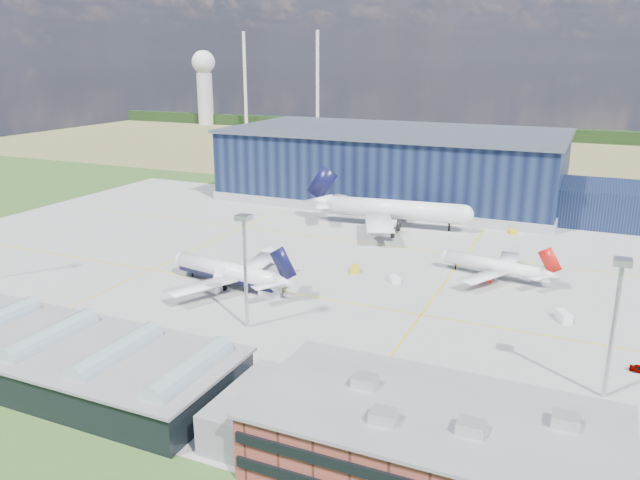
{
  "coord_description": "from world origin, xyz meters",
  "views": [
    {
      "loc": [
        69.99,
        -128.12,
        51.54
      ],
      "look_at": [
        7.77,
        10.25,
        7.02
      ],
      "focal_mm": 35.0,
      "sensor_mm": 36.0,
      "label": 1
    }
  ],
  "objects_px": {
    "gse_tug_c": "(512,232)",
    "airstair": "(224,280)",
    "gse_van_c": "(391,398)",
    "car_b": "(408,413)",
    "gse_cart_a": "(268,252)",
    "airliner_widebody": "(395,200)",
    "light_mast_center": "(245,253)",
    "gse_van_a": "(270,292)",
    "ops_building": "(433,443)",
    "gse_tug_a": "(355,269)",
    "airliner_red": "(493,258)",
    "gse_tug_b": "(281,286)",
    "hangar": "(401,169)",
    "light_mast_east": "(616,306)",
    "gse_van_b": "(564,317)",
    "airliner_navy": "(227,262)",
    "gse_cart_b": "(394,279)"
  },
  "relations": [
    {
      "from": "gse_tug_c",
      "to": "airstair",
      "type": "xyz_separation_m",
      "value": [
        -55.04,
        -74.79,
        1.02
      ]
    },
    {
      "from": "gse_van_c",
      "to": "car_b",
      "type": "bearing_deg",
      "value": -146.61
    },
    {
      "from": "gse_cart_a",
      "to": "gse_tug_c",
      "type": "height_order",
      "value": "gse_cart_a"
    },
    {
      "from": "airliner_widebody",
      "to": "light_mast_center",
      "type": "bearing_deg",
      "value": -98.36
    },
    {
      "from": "light_mast_center",
      "to": "gse_van_a",
      "type": "distance_m",
      "value": 21.96
    },
    {
      "from": "airstair",
      "to": "car_b",
      "type": "xyz_separation_m",
      "value": [
        54.8,
        -35.21,
        -1.14
      ]
    },
    {
      "from": "ops_building",
      "to": "gse_tug_a",
      "type": "distance_m",
      "value": 79.23
    },
    {
      "from": "ops_building",
      "to": "car_b",
      "type": "bearing_deg",
      "value": 119.11
    },
    {
      "from": "airliner_red",
      "to": "airliner_widebody",
      "type": "distance_m",
      "value": 50.93
    },
    {
      "from": "light_mast_center",
      "to": "gse_tug_a",
      "type": "distance_m",
      "value": 43.02
    },
    {
      "from": "gse_tug_b",
      "to": "gse_van_a",
      "type": "bearing_deg",
      "value": -89.99
    },
    {
      "from": "gse_tug_b",
      "to": "hangar",
      "type": "bearing_deg",
      "value": 87.17
    },
    {
      "from": "light_mast_center",
      "to": "airstair",
      "type": "xyz_separation_m",
      "value": [
        -16.48,
        17.21,
        -13.73
      ]
    },
    {
      "from": "airliner_red",
      "to": "hangar",
      "type": "bearing_deg",
      "value": -45.56
    },
    {
      "from": "light_mast_east",
      "to": "airstair",
      "type": "distance_m",
      "value": 84.4
    },
    {
      "from": "airliner_widebody",
      "to": "gse_van_b",
      "type": "xyz_separation_m",
      "value": [
        53.81,
        -56.16,
        -7.91
      ]
    },
    {
      "from": "gse_tug_a",
      "to": "gse_van_a",
      "type": "bearing_deg",
      "value": -135.19
    },
    {
      "from": "gse_van_a",
      "to": "airstair",
      "type": "distance_m",
      "value": 12.85
    },
    {
      "from": "airstair",
      "to": "gse_van_a",
      "type": "bearing_deg",
      "value": -7.3
    },
    {
      "from": "airliner_navy",
      "to": "airliner_red",
      "type": "height_order",
      "value": "airliner_navy"
    },
    {
      "from": "gse_van_c",
      "to": "car_b",
      "type": "relative_size",
      "value": 1.52
    },
    {
      "from": "gse_van_c",
      "to": "airliner_widebody",
      "type": "bearing_deg",
      "value": -7.24
    },
    {
      "from": "hangar",
      "to": "ops_building",
      "type": "distance_m",
      "value": 163.51
    },
    {
      "from": "light_mast_east",
      "to": "gse_van_c",
      "type": "distance_m",
      "value": 36.75
    },
    {
      "from": "gse_tug_b",
      "to": "gse_cart_b",
      "type": "relative_size",
      "value": 0.84
    },
    {
      "from": "gse_van_a",
      "to": "car_b",
      "type": "distance_m",
      "value": 54.16
    },
    {
      "from": "gse_van_a",
      "to": "gse_cart_b",
      "type": "xyz_separation_m",
      "value": [
        22.43,
        20.55,
        -0.36
      ]
    },
    {
      "from": "airliner_widebody",
      "to": "gse_cart_a",
      "type": "distance_m",
      "value": 47.85
    },
    {
      "from": "gse_van_a",
      "to": "gse_van_c",
      "type": "bearing_deg",
      "value": -144.04
    },
    {
      "from": "airliner_navy",
      "to": "airliner_widebody",
      "type": "height_order",
      "value": "airliner_widebody"
    },
    {
      "from": "car_b",
      "to": "gse_van_b",
      "type": "bearing_deg",
      "value": -34.6
    },
    {
      "from": "gse_cart_b",
      "to": "car_b",
      "type": "xyz_separation_m",
      "value": [
        19.57,
        -54.75,
        -0.15
      ]
    },
    {
      "from": "airliner_widebody",
      "to": "gse_cart_b",
      "type": "bearing_deg",
      "value": -78.41
    },
    {
      "from": "gse_cart_a",
      "to": "car_b",
      "type": "relative_size",
      "value": 0.96
    },
    {
      "from": "hangar",
      "to": "gse_cart_a",
      "type": "relative_size",
      "value": 43.86
    },
    {
      "from": "gse_van_a",
      "to": "airliner_widebody",
      "type": "bearing_deg",
      "value": -20.18
    },
    {
      "from": "hangar",
      "to": "light_mast_east",
      "type": "bearing_deg",
      "value": -59.95
    },
    {
      "from": "gse_van_b",
      "to": "airstair",
      "type": "bearing_deg",
      "value": 163.37
    },
    {
      "from": "gse_van_b",
      "to": "light_mast_east",
      "type": "bearing_deg",
      "value": -100.42
    },
    {
      "from": "car_b",
      "to": "airstair",
      "type": "bearing_deg",
      "value": 44.6
    },
    {
      "from": "hangar",
      "to": "light_mast_east",
      "type": "height_order",
      "value": "hangar"
    },
    {
      "from": "gse_tug_a",
      "to": "gse_tug_c",
      "type": "height_order",
      "value": "gse_tug_a"
    },
    {
      "from": "airliner_navy",
      "to": "gse_tug_b",
      "type": "bearing_deg",
      "value": -150.98
    },
    {
      "from": "hangar",
      "to": "light_mast_center",
      "type": "height_order",
      "value": "hangar"
    },
    {
      "from": "gse_tug_c",
      "to": "light_mast_center",
      "type": "bearing_deg",
      "value": -136.15
    },
    {
      "from": "gse_tug_a",
      "to": "hangar",
      "type": "bearing_deg",
      "value": 80.28
    },
    {
      "from": "airliner_widebody",
      "to": "gse_cart_b",
      "type": "distance_m",
      "value": 51.31
    },
    {
      "from": "gse_tug_c",
      "to": "gse_van_c",
      "type": "xyz_separation_m",
      "value": [
        -3.45,
        -108.0,
        0.56
      ]
    },
    {
      "from": "ops_building",
      "to": "light_mast_east",
      "type": "bearing_deg",
      "value": 56.32
    },
    {
      "from": "hangar",
      "to": "airliner_red",
      "type": "distance_m",
      "value": 88.99
    }
  ]
}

